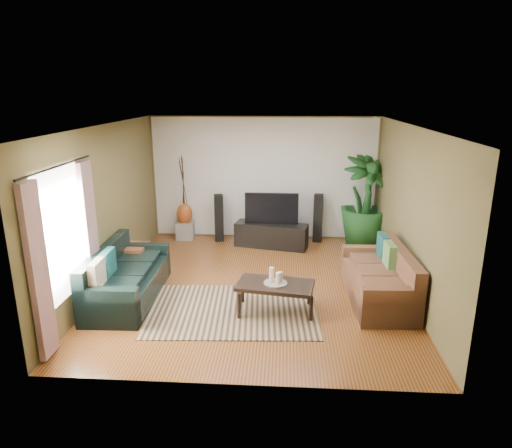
# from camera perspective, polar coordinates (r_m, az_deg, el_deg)

# --- Properties ---
(floor) EXTENTS (5.50, 5.50, 0.00)m
(floor) POSITION_cam_1_polar(r_m,az_deg,el_deg) (7.92, -0.10, -7.72)
(floor) COLOR brown
(floor) RESTS_ON ground
(ceiling) EXTENTS (5.50, 5.50, 0.00)m
(ceiling) POSITION_cam_1_polar(r_m,az_deg,el_deg) (7.24, -0.11, 12.16)
(ceiling) COLOR white
(ceiling) RESTS_ON ground
(wall_back) EXTENTS (5.00, 0.00, 5.00)m
(wall_back) POSITION_cam_1_polar(r_m,az_deg,el_deg) (10.15, 0.96, 5.71)
(wall_back) COLOR brown
(wall_back) RESTS_ON ground
(wall_front) EXTENTS (5.00, 0.00, 5.00)m
(wall_front) POSITION_cam_1_polar(r_m,az_deg,el_deg) (4.87, -2.31, -6.45)
(wall_front) COLOR brown
(wall_front) RESTS_ON ground
(wall_left) EXTENTS (0.00, 5.50, 5.50)m
(wall_left) POSITION_cam_1_polar(r_m,az_deg,el_deg) (8.03, -18.21, 1.98)
(wall_left) COLOR brown
(wall_left) RESTS_ON ground
(wall_right) EXTENTS (0.00, 5.50, 5.50)m
(wall_right) POSITION_cam_1_polar(r_m,az_deg,el_deg) (7.72, 18.76, 1.37)
(wall_right) COLOR brown
(wall_right) RESTS_ON ground
(backwall_panel) EXTENTS (4.90, 0.00, 4.90)m
(backwall_panel) POSITION_cam_1_polar(r_m,az_deg,el_deg) (10.14, 0.95, 5.70)
(backwall_panel) COLOR white
(backwall_panel) RESTS_ON ground
(window_pane) EXTENTS (0.00, 1.80, 1.80)m
(window_pane) POSITION_cam_1_polar(r_m,az_deg,el_deg) (6.61, -23.12, -1.10)
(window_pane) COLOR white
(window_pane) RESTS_ON ground
(curtain_near) EXTENTS (0.08, 0.35, 2.20)m
(curtain_near) POSITION_cam_1_polar(r_m,az_deg,el_deg) (6.04, -25.54, -5.51)
(curtain_near) COLOR gray
(curtain_near) RESTS_ON ground
(curtain_far) EXTENTS (0.08, 0.35, 2.20)m
(curtain_far) POSITION_cam_1_polar(r_m,az_deg,el_deg) (7.30, -19.98, -1.22)
(curtain_far) COLOR gray
(curtain_far) RESTS_ON ground
(curtain_rod) EXTENTS (0.03, 1.90, 0.03)m
(curtain_rod) POSITION_cam_1_polar(r_m,az_deg,el_deg) (6.39, -23.62, 6.60)
(curtain_rod) COLOR black
(curtain_rod) RESTS_ON ground
(sofa_left) EXTENTS (0.95, 2.10, 0.85)m
(sofa_left) POSITION_cam_1_polar(r_m,az_deg,el_deg) (7.59, -15.75, -5.99)
(sofa_left) COLOR black
(sofa_left) RESTS_ON floor
(sofa_right) EXTENTS (0.94, 1.96, 0.85)m
(sofa_right) POSITION_cam_1_polar(r_m,az_deg,el_deg) (7.51, 15.03, -6.18)
(sofa_right) COLOR brown
(sofa_right) RESTS_ON floor
(area_rug) EXTENTS (2.63, 1.94, 0.01)m
(area_rug) POSITION_cam_1_polar(r_m,az_deg,el_deg) (7.11, -2.87, -10.66)
(area_rug) COLOR tan
(area_rug) RESTS_ON floor
(coffee_table) EXTENTS (1.21, 0.79, 0.46)m
(coffee_table) POSITION_cam_1_polar(r_m,az_deg,el_deg) (6.97, 2.42, -9.15)
(coffee_table) COLOR black
(coffee_table) RESTS_ON floor
(candle_tray) EXTENTS (0.35, 0.35, 0.02)m
(candle_tray) POSITION_cam_1_polar(r_m,az_deg,el_deg) (6.87, 2.45, -7.36)
(candle_tray) COLOR gray
(candle_tray) RESTS_ON coffee_table
(candle_tall) EXTENTS (0.07, 0.07, 0.23)m
(candle_tall) POSITION_cam_1_polar(r_m,az_deg,el_deg) (6.85, 1.96, -6.33)
(candle_tall) COLOR #F0E8CB
(candle_tall) RESTS_ON candle_tray
(candle_mid) EXTENTS (0.07, 0.07, 0.17)m
(candle_mid) POSITION_cam_1_polar(r_m,az_deg,el_deg) (6.80, 2.79, -6.77)
(candle_mid) COLOR white
(candle_mid) RESTS_ON candle_tray
(candle_short) EXTENTS (0.07, 0.07, 0.14)m
(candle_short) POSITION_cam_1_polar(r_m,az_deg,el_deg) (6.90, 3.05, -6.57)
(candle_short) COLOR beige
(candle_short) RESTS_ON candle_tray
(tv_stand) EXTENTS (1.59, 0.77, 0.51)m
(tv_stand) POSITION_cam_1_polar(r_m,az_deg,el_deg) (9.74, 1.92, -1.41)
(tv_stand) COLOR black
(tv_stand) RESTS_ON floor
(television) EXTENTS (1.12, 0.06, 0.66)m
(television) POSITION_cam_1_polar(r_m,az_deg,el_deg) (9.59, 1.96, 1.96)
(television) COLOR black
(television) RESTS_ON tv_stand
(speaker_left) EXTENTS (0.23, 0.24, 1.04)m
(speaker_left) POSITION_cam_1_polar(r_m,az_deg,el_deg) (10.10, -4.66, 0.77)
(speaker_left) COLOR black
(speaker_left) RESTS_ON floor
(speaker_right) EXTENTS (0.22, 0.24, 1.06)m
(speaker_right) POSITION_cam_1_polar(r_m,az_deg,el_deg) (10.10, 7.75, 0.74)
(speaker_right) COLOR black
(speaker_right) RESTS_ON floor
(potted_plant) EXTENTS (1.43, 1.43, 1.94)m
(potted_plant) POSITION_cam_1_polar(r_m,az_deg,el_deg) (10.02, 13.53, 2.88)
(potted_plant) COLOR #18481B
(potted_plant) RESTS_ON floor
(plant_pot) EXTENTS (0.36, 0.36, 0.28)m
(plant_pot) POSITION_cam_1_polar(r_m,az_deg,el_deg) (10.24, 13.22, -1.63)
(plant_pot) COLOR black
(plant_pot) RESTS_ON floor
(pedestal) EXTENTS (0.42, 0.42, 0.39)m
(pedestal) POSITION_cam_1_polar(r_m,az_deg,el_deg) (10.42, -8.84, -0.76)
(pedestal) COLOR gray
(pedestal) RESTS_ON floor
(vase) EXTENTS (0.35, 0.35, 0.49)m
(vase) POSITION_cam_1_polar(r_m,az_deg,el_deg) (10.32, -8.93, 1.19)
(vase) COLOR #9B481C
(vase) RESTS_ON pedestal
(side_table) EXTENTS (0.57, 0.57, 0.57)m
(side_table) POSITION_cam_1_polar(r_m,az_deg,el_deg) (8.52, -15.27, -4.44)
(side_table) COLOR brown
(side_table) RESTS_ON floor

